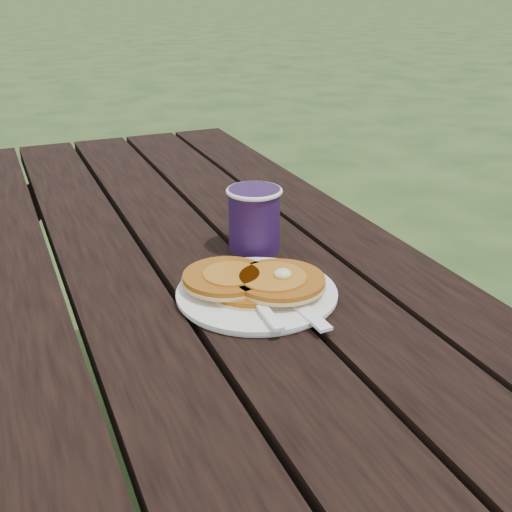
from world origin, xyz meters
name	(u,v)px	position (x,y,z in m)	size (l,w,h in m)	color
picnic_table	(202,429)	(0.00, 0.00, 0.37)	(1.36, 1.80, 0.75)	black
plate	(257,294)	(0.04, -0.19, 0.76)	(0.24, 0.24, 0.01)	white
pancake_stack	(254,281)	(0.04, -0.18, 0.77)	(0.21, 0.18, 0.04)	#A65B12
knife	(295,302)	(0.07, -0.24, 0.76)	(0.02, 0.18, 0.01)	white
fork	(265,311)	(0.02, -0.26, 0.77)	(0.03, 0.16, 0.01)	white
coffee_cup	(254,216)	(0.11, -0.02, 0.81)	(0.10, 0.10, 0.11)	#26113C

